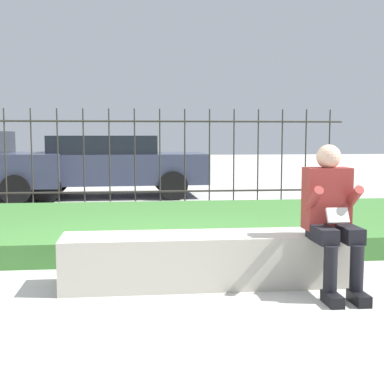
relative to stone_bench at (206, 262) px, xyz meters
The scene contains 6 objects.
ground_plane 0.45m from the stone_bench, behind, with size 60.00×60.00×0.00m, color #B2AFA8.
stone_bench is the anchor object (origin of this frame).
person_seated_reader 1.18m from the stone_bench, 16.50° to the right, with size 0.42×0.73×1.26m.
grass_berm 2.42m from the stone_bench, 99.52° to the left, with size 8.91×3.37×0.25m.
iron_fence 4.66m from the stone_bench, 94.98° to the left, with size 6.91×0.03×1.78m.
car_parked_center 7.11m from the stone_bench, 99.46° to the left, with size 4.13×1.92×1.32m.
Camera 1 is at (-0.23, -4.65, 1.35)m, focal length 50.00 mm.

